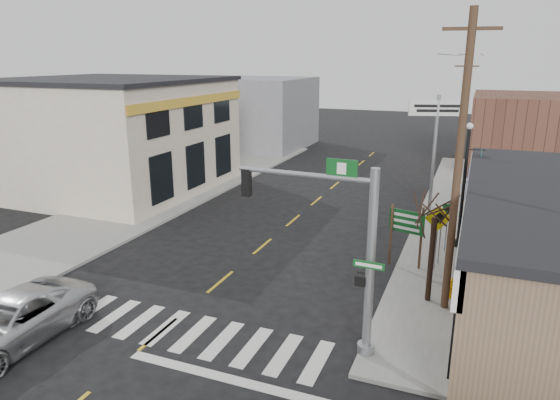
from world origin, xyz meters
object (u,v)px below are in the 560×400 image
at_px(lamp_post, 466,177).
at_px(utility_pole_near, 458,165).
at_px(guide_sign, 406,227).
at_px(bare_tree, 436,202).
at_px(suv, 11,321).
at_px(utility_pole_far, 461,123).
at_px(fire_hydrant, 453,287).
at_px(dance_center_sign, 437,124).
at_px(traffic_signal_pole, 347,241).

bearing_deg(lamp_post, utility_pole_near, -97.36).
distance_m(guide_sign, bare_tree, 3.45).
bearing_deg(utility_pole_near, suv, -157.29).
relative_size(lamp_post, utility_pole_near, 0.58).
distance_m(utility_pole_near, utility_pole_far, 17.12).
xyz_separation_m(fire_hydrant, utility_pole_near, (-0.21, -0.74, 4.46)).
height_order(suv, dance_center_sign, dance_center_sign).
height_order(lamp_post, bare_tree, lamp_post).
relative_size(suv, utility_pole_near, 0.55).
bearing_deg(guide_sign, utility_pole_far, 100.69).
distance_m(traffic_signal_pole, dance_center_sign, 14.64).
distance_m(fire_hydrant, dance_center_sign, 11.18).
relative_size(guide_sign, utility_pole_near, 0.27).
xyz_separation_m(traffic_signal_pole, lamp_post, (2.72, 9.71, -0.12)).
distance_m(fire_hydrant, lamp_post, 6.00).
xyz_separation_m(fire_hydrant, bare_tree, (-0.78, -0.43, 3.12)).
distance_m(fire_hydrant, bare_tree, 3.25).
height_order(bare_tree, utility_pole_far, utility_pole_far).
bearing_deg(bare_tree, utility_pole_near, -27.98).
xyz_separation_m(traffic_signal_pole, fire_hydrant, (2.74, 4.39, -2.88)).
bearing_deg(lamp_post, bare_tree, -103.16).
xyz_separation_m(traffic_signal_pole, guide_sign, (0.76, 6.59, -1.65)).
height_order(fire_hydrant, utility_pole_near, utility_pole_near).
bearing_deg(dance_center_sign, bare_tree, -101.99).
bearing_deg(fire_hydrant, utility_pole_near, -105.63).
height_order(traffic_signal_pole, fire_hydrant, traffic_signal_pole).
distance_m(suv, lamp_post, 17.80).
bearing_deg(guide_sign, suv, -120.23).
distance_m(fire_hydrant, utility_pole_far, 16.80).
distance_m(suv, utility_pole_near, 14.30).
height_order(lamp_post, utility_pole_far, utility_pole_far).
bearing_deg(lamp_post, fire_hydrant, -95.39).
height_order(fire_hydrant, bare_tree, bare_tree).
relative_size(guide_sign, fire_hydrant, 3.27).
bearing_deg(utility_pole_far, utility_pole_near, -92.47).
relative_size(traffic_signal_pole, utility_pole_far, 0.68).
bearing_deg(bare_tree, dance_center_sign, 95.40).
relative_size(traffic_signal_pole, dance_center_sign, 0.88).
distance_m(traffic_signal_pole, utility_pole_far, 20.86).
bearing_deg(guide_sign, lamp_post, 73.41).
bearing_deg(traffic_signal_pole, guide_sign, 85.83).
relative_size(fire_hydrant, utility_pole_near, 0.08).
height_order(fire_hydrant, dance_center_sign, dance_center_sign).
xyz_separation_m(lamp_post, bare_tree, (-0.76, -5.75, 0.36)).
bearing_deg(dance_center_sign, suv, -137.41).
bearing_deg(fire_hydrant, traffic_signal_pole, -121.96).
distance_m(lamp_post, dance_center_sign, 5.37).
xyz_separation_m(suv, traffic_signal_pole, (9.28, 3.18, 2.71)).
bearing_deg(suv, guide_sign, 44.57).
xyz_separation_m(lamp_post, dance_center_sign, (-1.76, 4.82, 1.58)).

